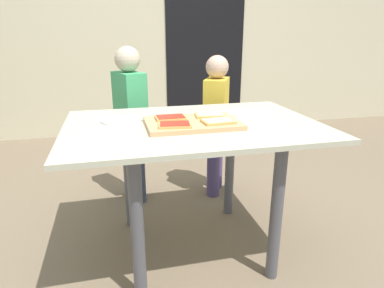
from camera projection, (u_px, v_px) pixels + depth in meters
ground_plane at (193, 247)px, 1.82m from camera, size 16.00×16.00×0.00m
house_wall_back at (141, 10)px, 3.62m from camera, size 8.00×0.20×2.69m
house_door at (205, 43)px, 3.78m from camera, size 0.90×0.02×2.00m
dining_table at (193, 144)px, 1.63m from camera, size 1.20×0.82×0.69m
cutting_board at (193, 123)px, 1.56m from camera, size 0.43×0.29×0.02m
pizza_slice_near_right at (218, 121)px, 1.52m from camera, size 0.15×0.11×0.01m
pizza_slice_far_left at (171, 118)px, 1.58m from camera, size 0.14×0.10×0.01m
pizza_slice_near_left at (175, 125)px, 1.46m from camera, size 0.15×0.12×0.01m
pizza_slice_far_right at (210, 115)px, 1.64m from camera, size 0.15×0.11×0.01m
plate_white_left at (122, 120)px, 1.63m from camera, size 0.20×0.20×0.01m
plate_white_right at (243, 113)px, 1.79m from camera, size 0.20×0.20×0.01m
child_left at (131, 117)px, 2.18m from camera, size 0.22×0.27×1.03m
child_right at (216, 119)px, 2.29m from camera, size 0.23×0.28×0.97m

